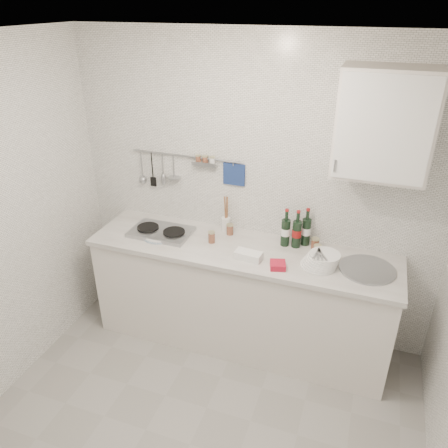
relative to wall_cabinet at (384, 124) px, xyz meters
name	(u,v)px	position (x,y,z in m)	size (l,w,h in m)	color
floor	(190,444)	(-0.90, -1.22, -1.95)	(3.00, 3.00, 0.00)	gray
ceiling	(167,43)	(-0.90, -1.22, 0.55)	(3.00, 3.00, 0.00)	silver
back_wall	(253,195)	(-0.90, 0.18, -0.70)	(3.00, 0.02, 2.50)	silver
counter	(241,298)	(-0.89, -0.12, -1.52)	(2.44, 0.64, 0.96)	silver
wall_rail	(183,167)	(-1.50, 0.15, -0.52)	(0.98, 0.09, 0.34)	#93969B
wall_cabinet	(384,124)	(0.00, 0.00, 0.00)	(0.60, 0.38, 0.70)	silver
plate_stack_hob	(160,234)	(-1.59, -0.16, -1.02)	(0.29, 0.29, 0.03)	teal
plate_stack_sink	(321,260)	(-0.27, -0.17, -0.98)	(0.28, 0.27, 0.11)	white
wine_bottles	(296,228)	(-0.51, 0.06, -0.87)	(0.22, 0.14, 0.31)	black
butter_dish	(248,255)	(-0.80, -0.26, -1.00)	(0.20, 0.10, 0.06)	white
strawberry_punnet	(278,265)	(-0.57, -0.31, -1.01)	(0.11, 0.11, 0.05)	red
utensil_crock	(226,222)	(-1.11, 0.11, -0.96)	(0.08, 0.08, 0.32)	white
jar_a	(230,229)	(-1.06, 0.06, -0.98)	(0.06, 0.06, 0.09)	brown
jar_b	(315,243)	(-0.36, 0.06, -0.98)	(0.06, 0.06, 0.09)	brown
jar_c	(317,249)	(-0.33, -0.01, -0.99)	(0.06, 0.06, 0.07)	brown
jar_d	(212,237)	(-1.15, -0.12, -0.98)	(0.06, 0.06, 0.10)	brown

